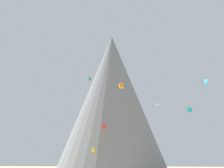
{
  "coord_description": "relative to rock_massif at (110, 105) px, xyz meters",
  "views": [
    {
      "loc": [
        4.62,
        -23.64,
        4.66
      ],
      "look_at": [
        -0.97,
        30.69,
        23.09
      ],
      "focal_mm": 36.76,
      "sensor_mm": 36.0,
      "label": 1
    }
  ],
  "objects": [
    {
      "name": "kite_yellow_low",
      "position": [
        -2.89,
        -25.74,
        -22.15
      ],
      "size": [
        1.4,
        1.37,
        3.67
      ],
      "rotation": [
        0.0,
        0.0,
        1.52
      ],
      "color": "yellow"
    },
    {
      "name": "kite_green_high",
      "position": [
        -0.65,
        -46.95,
        -3.36
      ],
      "size": [
        0.76,
        0.43,
        1.31
      ],
      "rotation": [
        0.0,
        0.0,
        5.59
      ],
      "color": "green"
    },
    {
      "name": "kite_cyan_high",
      "position": [
        33.07,
        -41.45,
        -3.74
      ],
      "size": [
        0.88,
        1.46,
        5.03
      ],
      "rotation": [
        0.0,
        0.0,
        5.13
      ],
      "color": "#33BCDB"
    },
    {
      "name": "kite_orange_mid",
      "position": [
        8.21,
        -43.37,
        -4.7
      ],
      "size": [
        1.53,
        1.58,
        3.64
      ],
      "rotation": [
        0.0,
        0.0,
        3.39
      ],
      "color": "orange"
    },
    {
      "name": "kite_teal_mid",
      "position": [
        23.34,
        -59.54,
        -15.7
      ],
      "size": [
        1.14,
        0.54,
        1.11
      ],
      "rotation": [
        0.0,
        0.0,
        5.06
      ],
      "color": "teal"
    },
    {
      "name": "kite_red_mid",
      "position": [
        0.87,
        -26.03,
        -14.28
      ],
      "size": [
        1.89,
        0.6,
        6.32
      ],
      "rotation": [
        0.0,
        0.0,
        3.34
      ],
      "color": "red"
    },
    {
      "name": "kite_white_mid",
      "position": [
        19.11,
        -35.63,
        -8.71
      ],
      "size": [
        0.92,
        0.62,
        0.79
      ],
      "rotation": [
        0.0,
        0.0,
        5.93
      ],
      "color": "white"
    },
    {
      "name": "rock_massif",
      "position": [
        0.0,
        0.0,
        0.0
      ],
      "size": [
        59.81,
        59.9,
        67.31
      ],
      "color": "slate",
      "rests_on": "ground_plane"
    }
  ]
}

